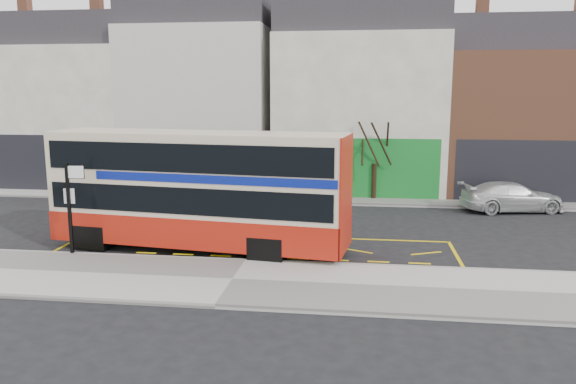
# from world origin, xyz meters

# --- Properties ---
(ground) EXTENTS (120.00, 120.00, 0.00)m
(ground) POSITION_xyz_m (0.00, 0.00, 0.00)
(ground) COLOR black
(ground) RESTS_ON ground
(pavement) EXTENTS (40.00, 4.00, 0.15)m
(pavement) POSITION_xyz_m (0.00, -2.30, 0.07)
(pavement) COLOR #A7A39F
(pavement) RESTS_ON ground
(kerb) EXTENTS (40.00, 0.15, 0.15)m
(kerb) POSITION_xyz_m (0.00, -0.38, 0.07)
(kerb) COLOR gray
(kerb) RESTS_ON ground
(far_pavement) EXTENTS (50.00, 3.00, 0.15)m
(far_pavement) POSITION_xyz_m (0.00, 11.00, 0.07)
(far_pavement) COLOR #A7A39F
(far_pavement) RESTS_ON ground
(road_markings) EXTENTS (14.00, 3.40, 0.01)m
(road_markings) POSITION_xyz_m (0.00, 1.60, 0.01)
(road_markings) COLOR #DEBA0B
(road_markings) RESTS_ON ground
(terrace_far_left) EXTENTS (8.00, 8.01, 10.80)m
(terrace_far_left) POSITION_xyz_m (-13.50, 14.99, 4.82)
(terrace_far_left) COLOR white
(terrace_far_left) RESTS_ON ground
(terrace_left) EXTENTS (8.00, 8.01, 11.80)m
(terrace_left) POSITION_xyz_m (-5.50, 14.99, 5.32)
(terrace_left) COLOR beige
(terrace_left) RESTS_ON ground
(terrace_green_shop) EXTENTS (9.00, 8.01, 11.30)m
(terrace_green_shop) POSITION_xyz_m (3.50, 14.99, 5.07)
(terrace_green_shop) COLOR white
(terrace_green_shop) RESTS_ON ground
(terrace_right) EXTENTS (9.00, 8.01, 10.30)m
(terrace_right) POSITION_xyz_m (12.50, 14.99, 4.57)
(terrace_right) COLOR #99593D
(terrace_right) RESTS_ON ground
(double_decker_bus) EXTENTS (10.69, 3.72, 4.18)m
(double_decker_bus) POSITION_xyz_m (-1.91, 1.02, 2.20)
(double_decker_bus) COLOR beige
(double_decker_bus) RESTS_ON ground
(bus_stop_post) EXTENTS (0.77, 0.15, 3.08)m
(bus_stop_post) POSITION_xyz_m (-5.94, -0.39, 2.00)
(bus_stop_post) COLOR black
(bus_stop_post) RESTS_ON pavement
(car_silver) EXTENTS (3.73, 1.72, 1.24)m
(car_silver) POSITION_xyz_m (-8.28, 9.10, 0.62)
(car_silver) COLOR #AEAEB2
(car_silver) RESTS_ON ground
(car_grey) EXTENTS (4.79, 3.02, 1.49)m
(car_grey) POSITION_xyz_m (-2.69, 8.68, 0.74)
(car_grey) COLOR #464B4F
(car_grey) RESTS_ON ground
(car_white) EXTENTS (5.00, 2.81, 1.37)m
(car_white) POSITION_xyz_m (10.73, 9.22, 0.68)
(car_white) COLOR silver
(car_white) RESTS_ON ground
(street_tree_right) EXTENTS (2.41, 2.41, 5.20)m
(street_tree_right) POSITION_xyz_m (4.35, 10.94, 3.54)
(street_tree_right) COLOR black
(street_tree_right) RESTS_ON ground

